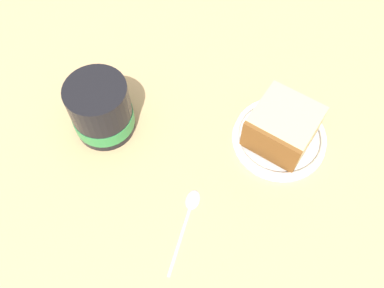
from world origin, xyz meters
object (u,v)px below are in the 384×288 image
object	(u,v)px
small_plate	(279,137)
teaspoon	(189,212)
cake_slice	(283,127)
tea_mug	(101,110)

from	to	relation	value
small_plate	teaspoon	size ratio (longest dim) A/B	1.24
small_plate	cake_slice	world-z (taller)	cake_slice
cake_slice	teaspoon	distance (cm)	17.95
tea_mug	teaspoon	size ratio (longest dim) A/B	0.87
teaspoon	tea_mug	bearing A→B (deg)	-91.19
cake_slice	teaspoon	world-z (taller)	cake_slice
small_plate	teaspoon	distance (cm)	17.84
cake_slice	tea_mug	world-z (taller)	tea_mug
small_plate	cake_slice	bearing A→B (deg)	13.52
cake_slice	small_plate	bearing A→B (deg)	-166.48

